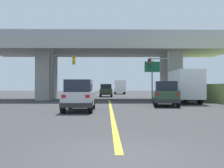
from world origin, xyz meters
TOP-DOWN VIEW (x-y plane):
  - ground at (0.00, 28.68)m, footprint 160.00×160.00m
  - overpass_bridge at (0.00, 28.68)m, footprint 29.93×9.15m
  - lane_divider_stripe at (0.00, 12.90)m, footprint 0.20×25.81m
  - suv_lead at (-2.08, 11.65)m, footprint 1.88×4.52m
  - suv_crossing at (4.55, 16.38)m, footprint 2.57×5.04m
  - box_truck at (7.21, 20.55)m, footprint 2.33×6.79m
  - sedan_oncoming at (-0.42, 37.70)m, footprint 1.98×4.83m
  - traffic_signal_nearside at (5.60, 23.36)m, footprint 2.29×0.36m
  - traffic_signal_farside at (-5.51, 24.35)m, footprint 2.64×0.36m
  - highway_sign at (5.07, 26.16)m, footprint 1.85×0.17m
  - semi_truck_distant at (2.62, 55.44)m, footprint 2.33×6.75m

SIDE VIEW (x-z plane):
  - ground at x=0.00m, z-range 0.00..0.00m
  - lane_divider_stripe at x=0.00m, z-range 0.00..0.01m
  - suv_lead at x=-2.08m, z-range 0.00..2.02m
  - suv_crossing at x=4.55m, z-range 0.00..2.02m
  - sedan_oncoming at x=-0.42m, z-range 0.01..2.03m
  - semi_truck_distant at x=2.62m, z-range 0.08..3.09m
  - box_truck at x=7.21m, z-range 0.07..3.22m
  - traffic_signal_nearside at x=5.60m, z-range 0.64..6.02m
  - highway_sign at x=5.07m, z-range 1.16..5.90m
  - traffic_signal_farside at x=-5.51m, z-range 0.71..6.53m
  - overpass_bridge at x=0.00m, z-range 1.66..9.60m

